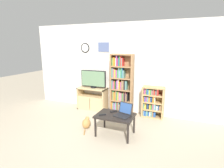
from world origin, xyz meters
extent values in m
plane|color=#BCAD93|center=(0.00, 0.00, 0.00)|extent=(18.00, 18.00, 0.00)
cube|color=silver|center=(0.00, 2.00, 1.30)|extent=(6.11, 0.06, 2.60)
torus|color=black|center=(-1.26, 1.96, 1.89)|extent=(0.30, 0.03, 0.30)
cylinder|color=white|center=(-1.26, 1.96, 1.89)|extent=(0.25, 0.02, 0.25)
cube|color=silver|center=(-0.63, 1.96, 1.91)|extent=(0.39, 0.01, 0.30)
cube|color=slate|center=(-0.63, 1.96, 1.91)|extent=(0.35, 0.02, 0.28)
cube|color=tan|center=(-1.37, 1.75, 0.34)|extent=(0.04, 0.40, 0.69)
cube|color=tan|center=(-0.49, 1.75, 0.34)|extent=(0.04, 0.40, 0.69)
cube|color=tan|center=(-0.93, 1.75, 0.67)|extent=(0.91, 0.40, 0.04)
cube|color=tan|center=(-0.93, 1.75, 0.02)|extent=(0.91, 0.40, 0.04)
cube|color=tan|center=(-0.93, 1.75, 0.41)|extent=(0.84, 0.36, 0.04)
cube|color=tan|center=(-1.14, 1.56, 0.22)|extent=(0.40, 0.02, 0.38)
cube|color=tan|center=(-0.72, 1.56, 0.22)|extent=(0.40, 0.02, 0.38)
cylinder|color=black|center=(-0.89, 1.76, 0.71)|extent=(0.18, 0.18, 0.04)
cube|color=black|center=(-0.89, 1.76, 0.98)|extent=(0.81, 0.05, 0.49)
cube|color=slate|center=(-0.89, 1.73, 0.98)|extent=(0.77, 0.01, 0.46)
cube|color=#9E754C|center=(-0.32, 1.82, 0.86)|extent=(0.04, 0.25, 1.73)
cube|color=#9E754C|center=(0.30, 1.82, 0.86)|extent=(0.04, 0.25, 1.73)
cube|color=#9E754C|center=(-0.01, 1.94, 0.86)|extent=(0.65, 0.02, 1.73)
cube|color=#9E754C|center=(-0.01, 1.82, 0.02)|extent=(0.58, 0.21, 0.04)
cube|color=#9E754C|center=(-0.01, 1.82, 0.36)|extent=(0.58, 0.21, 0.04)
cube|color=#9E754C|center=(-0.01, 1.82, 0.69)|extent=(0.58, 0.21, 0.04)
cube|color=#9E754C|center=(-0.01, 1.82, 1.03)|extent=(0.58, 0.21, 0.04)
cube|color=#9E754C|center=(-0.01, 1.82, 1.37)|extent=(0.58, 0.21, 0.04)
cube|color=#9E754C|center=(-0.01, 1.82, 1.71)|extent=(0.58, 0.21, 0.04)
cube|color=orange|center=(-0.28, 1.83, 0.17)|extent=(0.02, 0.18, 0.27)
cube|color=#5B9389|center=(-0.25, 1.83, 0.16)|extent=(0.04, 0.17, 0.25)
cube|color=#9E4293|center=(-0.21, 1.83, 0.15)|extent=(0.03, 0.17, 0.23)
cube|color=#759EB7|center=(-0.17, 1.83, 0.17)|extent=(0.03, 0.19, 0.27)
cube|color=#388947|center=(-0.15, 1.84, 0.17)|extent=(0.02, 0.16, 0.26)
cube|color=red|center=(-0.12, 1.84, 0.17)|extent=(0.02, 0.16, 0.27)
cube|color=#5B9389|center=(-0.09, 1.84, 0.18)|extent=(0.03, 0.16, 0.28)
cube|color=#93704C|center=(-0.05, 1.83, 0.14)|extent=(0.04, 0.19, 0.22)
cube|color=#2856A8|center=(0.00, 1.83, 0.18)|extent=(0.04, 0.19, 0.29)
cube|color=#B75B70|center=(0.04, 1.83, 0.14)|extent=(0.04, 0.17, 0.21)
cube|color=#93704C|center=(-0.28, 1.84, 0.50)|extent=(0.03, 0.16, 0.25)
cube|color=#388947|center=(-0.25, 1.84, 0.52)|extent=(0.03, 0.16, 0.28)
cube|color=orange|center=(-0.21, 1.83, 0.49)|extent=(0.03, 0.19, 0.24)
cube|color=#93704C|center=(-0.17, 1.84, 0.51)|extent=(0.04, 0.16, 0.27)
cube|color=#388947|center=(-0.13, 1.84, 0.51)|extent=(0.04, 0.16, 0.26)
cube|color=gold|center=(-0.09, 1.84, 0.50)|extent=(0.03, 0.16, 0.25)
cube|color=#9E4293|center=(-0.06, 1.83, 0.50)|extent=(0.02, 0.18, 0.26)
cube|color=white|center=(-0.04, 1.84, 0.49)|extent=(0.02, 0.15, 0.23)
cube|color=#B75B70|center=(0.00, 1.84, 0.49)|extent=(0.04, 0.15, 0.23)
cube|color=#388947|center=(0.04, 1.83, 0.49)|extent=(0.03, 0.19, 0.23)
cube|color=#93704C|center=(0.07, 1.83, 0.51)|extent=(0.02, 0.19, 0.26)
cube|color=#232328|center=(0.10, 1.83, 0.48)|extent=(0.03, 0.19, 0.22)
cube|color=#B75B70|center=(0.13, 1.84, 0.51)|extent=(0.02, 0.15, 0.27)
cube|color=#93704C|center=(0.16, 1.83, 0.48)|extent=(0.03, 0.18, 0.21)
cube|color=#232328|center=(0.19, 1.83, 0.50)|extent=(0.02, 0.17, 0.24)
cube|color=#5B9389|center=(-0.28, 1.83, 0.84)|extent=(0.03, 0.19, 0.25)
cube|color=#9E4293|center=(-0.24, 1.83, 0.82)|extent=(0.03, 0.19, 0.22)
cube|color=orange|center=(-0.21, 1.83, 0.83)|extent=(0.02, 0.18, 0.24)
cube|color=#232328|center=(-0.18, 1.83, 0.83)|extent=(0.02, 0.18, 0.23)
cube|color=#388947|center=(-0.16, 1.84, 0.82)|extent=(0.02, 0.16, 0.22)
cube|color=#9E4293|center=(-0.13, 1.83, 0.84)|extent=(0.03, 0.18, 0.25)
cube|color=white|center=(-0.10, 1.84, 0.86)|extent=(0.02, 0.15, 0.29)
cube|color=orange|center=(-0.07, 1.84, 0.83)|extent=(0.02, 0.16, 0.24)
cube|color=orange|center=(-0.05, 1.84, 0.82)|extent=(0.03, 0.16, 0.22)
cube|color=#9E4293|center=(-0.02, 1.84, 0.82)|extent=(0.02, 0.16, 0.21)
cube|color=#93704C|center=(0.01, 1.84, 0.85)|extent=(0.04, 0.15, 0.27)
cube|color=#93704C|center=(0.05, 1.84, 0.84)|extent=(0.03, 0.16, 0.26)
cube|color=#232328|center=(0.09, 1.84, 0.85)|extent=(0.04, 0.15, 0.27)
cube|color=#5B9389|center=(0.14, 1.84, 0.84)|extent=(0.04, 0.15, 0.26)
cube|color=#5B9389|center=(-0.27, 1.83, 1.18)|extent=(0.04, 0.20, 0.27)
cube|color=#B75B70|center=(-0.23, 1.83, 1.18)|extent=(0.03, 0.18, 0.26)
cube|color=gold|center=(-0.19, 1.83, 1.17)|extent=(0.04, 0.18, 0.23)
cube|color=#9E4293|center=(-0.15, 1.84, 1.16)|extent=(0.04, 0.16, 0.22)
cube|color=#388947|center=(-0.11, 1.83, 1.16)|extent=(0.04, 0.17, 0.22)
cube|color=#5B9389|center=(-0.07, 1.83, 1.20)|extent=(0.03, 0.18, 0.29)
cube|color=#759EB7|center=(-0.04, 1.83, 1.16)|extent=(0.03, 0.18, 0.22)
cube|color=#388947|center=(0.00, 1.83, 1.19)|extent=(0.03, 0.19, 0.28)
cube|color=#2856A8|center=(0.02, 1.83, 1.19)|extent=(0.02, 0.18, 0.28)
cube|color=#5B9389|center=(0.06, 1.83, 1.16)|extent=(0.04, 0.18, 0.22)
cube|color=#388947|center=(-0.27, 1.84, 1.50)|extent=(0.04, 0.16, 0.21)
cube|color=orange|center=(-0.23, 1.83, 1.51)|extent=(0.04, 0.18, 0.24)
cube|color=orange|center=(-0.20, 1.84, 1.50)|extent=(0.03, 0.16, 0.22)
cube|color=white|center=(-0.17, 1.83, 1.50)|extent=(0.02, 0.18, 0.23)
cube|color=#9E4293|center=(-0.14, 1.83, 1.53)|extent=(0.03, 0.19, 0.29)
cube|color=red|center=(-0.12, 1.84, 1.50)|extent=(0.02, 0.16, 0.22)
cube|color=#2856A8|center=(-0.09, 1.83, 1.50)|extent=(0.02, 0.19, 0.21)
cube|color=#388947|center=(-0.06, 1.83, 1.52)|extent=(0.03, 0.17, 0.26)
cube|color=red|center=(-0.03, 1.84, 1.53)|extent=(0.03, 0.15, 0.28)
cube|color=#5B9389|center=(0.00, 1.83, 1.50)|extent=(0.02, 0.18, 0.23)
cube|color=red|center=(0.03, 1.83, 1.51)|extent=(0.02, 0.18, 0.23)
cube|color=tan|center=(0.64, 1.81, 0.43)|extent=(0.04, 0.28, 0.86)
cube|color=tan|center=(1.18, 1.81, 0.43)|extent=(0.04, 0.28, 0.86)
cube|color=tan|center=(0.91, 1.94, 0.43)|extent=(0.58, 0.02, 0.86)
cube|color=tan|center=(0.91, 1.81, 0.02)|extent=(0.50, 0.25, 0.04)
cube|color=tan|center=(0.91, 1.81, 0.23)|extent=(0.50, 0.25, 0.04)
cube|color=tan|center=(0.91, 1.81, 0.43)|extent=(0.50, 0.25, 0.04)
cube|color=tan|center=(0.91, 1.81, 0.64)|extent=(0.50, 0.25, 0.04)
cube|color=tan|center=(0.91, 1.81, 0.85)|extent=(0.50, 0.25, 0.04)
cube|color=#759EB7|center=(0.68, 1.82, 0.10)|extent=(0.03, 0.20, 0.13)
cube|color=#2856A8|center=(0.71, 1.81, 0.12)|extent=(0.02, 0.21, 0.16)
cube|color=#2856A8|center=(0.74, 1.81, 0.10)|extent=(0.03, 0.22, 0.13)
cube|color=#5B9389|center=(0.77, 1.81, 0.11)|extent=(0.04, 0.21, 0.15)
cube|color=#2856A8|center=(0.82, 1.82, 0.10)|extent=(0.03, 0.17, 0.13)
cube|color=white|center=(0.86, 1.82, 0.10)|extent=(0.04, 0.18, 0.14)
cube|color=#5B9389|center=(0.89, 1.81, 0.11)|extent=(0.03, 0.22, 0.15)
cube|color=#93704C|center=(0.93, 1.82, 0.11)|extent=(0.04, 0.18, 0.15)
cube|color=#2856A8|center=(0.96, 1.82, 0.10)|extent=(0.02, 0.20, 0.12)
cube|color=#2856A8|center=(0.99, 1.81, 0.11)|extent=(0.03, 0.21, 0.15)
cube|color=#5B9389|center=(0.68, 1.82, 0.32)|extent=(0.03, 0.19, 0.15)
cube|color=gold|center=(0.73, 1.82, 0.31)|extent=(0.04, 0.21, 0.13)
cube|color=#232328|center=(0.76, 1.82, 0.32)|extent=(0.03, 0.21, 0.15)
cube|color=#2856A8|center=(0.79, 1.82, 0.31)|extent=(0.02, 0.20, 0.13)
cube|color=#232328|center=(0.81, 1.82, 0.31)|extent=(0.02, 0.19, 0.13)
cube|color=gold|center=(0.85, 1.82, 0.31)|extent=(0.04, 0.18, 0.13)
cube|color=#388947|center=(0.89, 1.81, 0.30)|extent=(0.03, 0.22, 0.12)
cube|color=#B75B70|center=(0.93, 1.82, 0.32)|extent=(0.04, 0.20, 0.16)
cube|color=#759EB7|center=(0.97, 1.81, 0.32)|extent=(0.04, 0.22, 0.16)
cube|color=#5B9389|center=(1.01, 1.81, 0.31)|extent=(0.02, 0.23, 0.14)
cube|color=white|center=(1.04, 1.81, 0.30)|extent=(0.04, 0.22, 0.12)
cube|color=#2856A8|center=(1.08, 1.82, 0.31)|extent=(0.03, 0.18, 0.13)
cube|color=#93704C|center=(1.10, 1.81, 0.30)|extent=(0.02, 0.22, 0.12)
cube|color=#93704C|center=(1.13, 1.81, 0.31)|extent=(0.04, 0.22, 0.14)
cube|color=orange|center=(0.68, 1.81, 0.51)|extent=(0.02, 0.21, 0.13)
cube|color=#2856A8|center=(0.70, 1.81, 0.52)|extent=(0.03, 0.22, 0.14)
cube|color=#9E4293|center=(0.74, 1.82, 0.51)|extent=(0.04, 0.20, 0.13)
cube|color=#5B9389|center=(0.78, 1.81, 0.52)|extent=(0.04, 0.22, 0.13)
cube|color=orange|center=(0.82, 1.82, 0.51)|extent=(0.04, 0.21, 0.12)
cube|color=#2856A8|center=(0.85, 1.82, 0.53)|extent=(0.02, 0.17, 0.16)
cube|color=#2856A8|center=(0.88, 1.82, 0.52)|extent=(0.02, 0.18, 0.14)
cube|color=#232328|center=(0.90, 1.81, 0.53)|extent=(0.02, 0.21, 0.16)
cube|color=orange|center=(0.93, 1.81, 0.53)|extent=(0.04, 0.21, 0.16)
cube|color=white|center=(0.97, 1.82, 0.53)|extent=(0.02, 0.19, 0.15)
cube|color=#9E4293|center=(0.68, 1.82, 0.73)|extent=(0.02, 0.18, 0.15)
cube|color=#B75B70|center=(0.71, 1.82, 0.73)|extent=(0.03, 0.18, 0.15)
cube|color=#388947|center=(0.74, 1.82, 0.73)|extent=(0.02, 0.21, 0.15)
cube|color=#2856A8|center=(0.76, 1.81, 0.73)|extent=(0.03, 0.22, 0.14)
cube|color=#5B9389|center=(0.79, 1.82, 0.72)|extent=(0.03, 0.19, 0.13)
cube|color=gold|center=(0.82, 1.82, 0.72)|extent=(0.03, 0.19, 0.13)
cube|color=#388947|center=(0.86, 1.81, 0.73)|extent=(0.03, 0.23, 0.14)
cube|color=#B75B70|center=(0.89, 1.81, 0.72)|extent=(0.03, 0.23, 0.13)
cube|color=#93704C|center=(0.92, 1.82, 0.73)|extent=(0.02, 0.20, 0.14)
cube|color=red|center=(0.95, 1.82, 0.72)|extent=(0.03, 0.18, 0.13)
cube|color=#5B9389|center=(0.99, 1.82, 0.72)|extent=(0.03, 0.18, 0.13)
cube|color=red|center=(1.03, 1.81, 0.74)|extent=(0.04, 0.23, 0.16)
cube|color=black|center=(0.31, 0.49, 0.45)|extent=(0.82, 0.56, 0.04)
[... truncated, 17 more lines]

